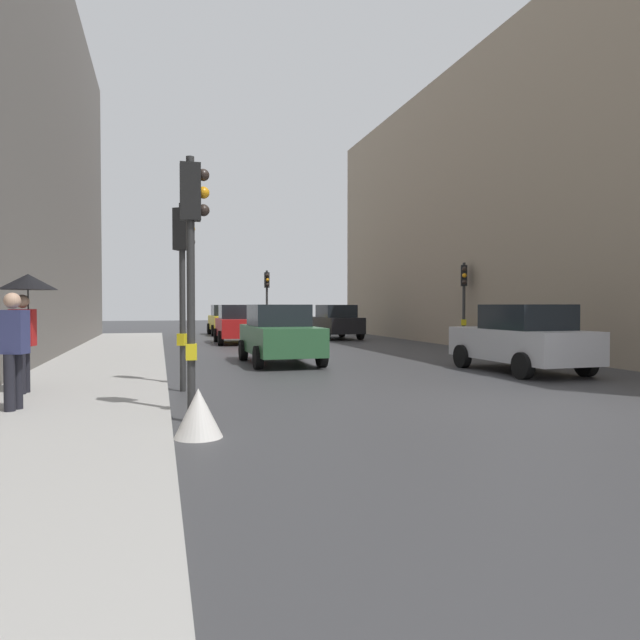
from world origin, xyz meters
name	(u,v)px	position (x,y,z in m)	size (l,w,h in m)	color
ground_plane	(527,406)	(0.00, 0.00, 0.00)	(120.00, 120.00, 0.00)	#38383A
sidewalk_kerb	(97,375)	(-7.57, 6.00, 0.08)	(3.19, 40.00, 0.16)	#A8A5A0
building_facade_right	(598,206)	(11.98, 12.31, 5.99)	(12.00, 32.22, 11.97)	gray
traffic_light_mid_street	(464,289)	(5.67, 12.37, 2.38)	(0.34, 0.45, 3.45)	#2D2D2D
traffic_light_near_right	(183,262)	(-5.66, 3.32, 2.61)	(0.44, 0.37, 3.79)	#2D2D2D
traffic_light_near_left	(192,240)	(-5.66, 0.09, 2.71)	(0.43, 0.24, 3.93)	#2D2D2D
traffic_light_far_median	(267,291)	(-0.43, 22.92, 2.51)	(0.25, 0.43, 3.64)	#2D2D2D
car_green_estate	(280,334)	(-2.66, 8.41, 0.88)	(2.06, 4.22, 1.76)	#2D6038
car_red_sedan	(238,324)	(-2.65, 18.05, 0.88)	(2.10, 4.24, 1.76)	red
car_yellow_taxi	(227,320)	(-2.31, 25.86, 0.88)	(2.04, 4.21, 1.76)	yellow
car_dark_suv	(335,322)	(2.67, 20.33, 0.88)	(2.18, 4.28, 1.76)	black
car_silver_hatchback	(522,338)	(2.94, 4.48, 0.88)	(2.12, 4.25, 1.76)	#BCBCC1
pedestrian_with_umbrella	(26,300)	(-8.42, 2.72, 1.84)	(1.00, 1.00, 2.14)	black
pedestrian_with_grey_backpack	(10,344)	(-8.30, 0.93, 1.16)	(0.65, 0.45, 1.77)	black
warning_sign_triangle	(198,413)	(-5.65, -0.97, 0.33)	(0.64, 0.64, 0.65)	silver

